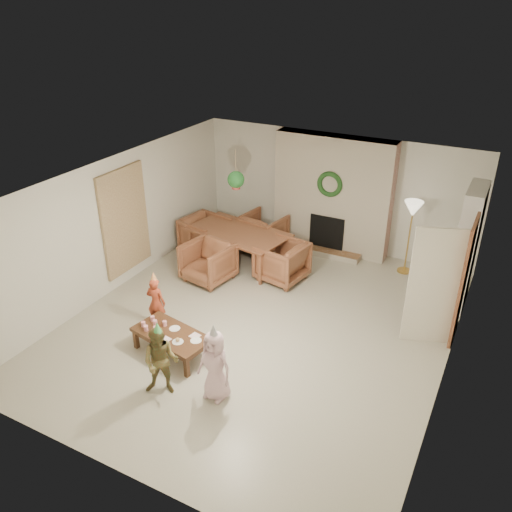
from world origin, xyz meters
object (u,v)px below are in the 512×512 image
Objects in this scene: coffee_table_top at (172,335)px; child_plaid at (161,362)px; child_red at (156,303)px; dining_chair_near at (208,262)px; child_pink at (215,366)px; dining_chair_right at (282,261)px; dining_chair_left at (205,235)px; dining_chair_far at (263,232)px; dining_table at (237,248)px.

coffee_table_top is 0.88m from child_plaid.
child_red is at bearing 153.48° from coffee_table_top.
child_pink is (1.85, -2.73, 0.14)m from dining_chair_near.
dining_chair_near is 3.30m from child_pink.
dining_chair_right is 0.81× the size of child_pink.
child_red reaches higher than dining_chair_left.
dining_chair_far is 1.43m from dining_chair_right.
dining_chair_near reaches higher than dining_table.
dining_chair_left is at bearing 92.60° from child_plaid.
dining_chair_far reaches higher than coffee_table_top.
dining_chair_near reaches higher than coffee_table_top.
dining_chair_near is 0.95× the size of child_red.
dining_table is at bearing 90.00° from dining_chair_far.
child_plaid reaches higher than dining_table.
dining_chair_right is (1.10, -0.19, 0.04)m from dining_table.
dining_chair_right is 0.82× the size of child_plaid.
dining_chair_near is 3.21m from child_plaid.
child_pink reaches higher than child_plaid.
dining_table is at bearing 90.00° from dining_chair_near.
dining_chair_near is 2.35m from coffee_table_top.
child_plaid is at bearing -52.51° from coffee_table_top.
dining_table is at bearing 120.52° from child_pink.
child_red is at bearing -81.89° from dining_table.
dining_chair_near is 0.81× the size of child_pink.
dining_chair_near is 1.00× the size of dining_chair_right.
coffee_table_top is at bearing -0.04° from dining_chair_right.
dining_chair_left is 4.44m from child_plaid.
dining_chair_near is 1.00× the size of dining_chair_far.
child_plaid is (1.06, -1.28, 0.07)m from child_red.
dining_chair_right reaches higher than coffee_table_top.
dining_chair_near is at bearing -135.00° from dining_chair_left.
dining_chair_near is at bearing 90.00° from dining_chair_far.
dining_chair_left is at bearing -90.00° from dining_chair_right.
child_red is 0.85× the size of child_pink.
dining_chair_left is (-0.88, 0.15, 0.04)m from dining_table.
child_plaid is (1.14, -3.00, 0.13)m from dining_chair_near.
dining_chair_right is at bearing 65.99° from child_plaid.
dining_chair_right is at bearing 105.26° from child_pink.
child_plaid is (0.98, -3.88, 0.17)m from dining_table.
dining_table is at bearing -90.00° from dining_chair_left.
dining_chair_near and dining_chair_far have the same top height.
child_red is at bearing 96.04° from dining_chair_far.
dining_table is at bearing -100.65° from child_red.
dining_chair_far is 4.75m from child_pink.
dining_chair_near is 0.70× the size of coffee_table_top.
dining_table is 1.90× the size of child_pink.
coffee_table_top is at bearing -69.37° from dining_table.
dining_chair_left is 0.82× the size of child_plaid.
child_red reaches higher than coffee_table_top.
dining_chair_near is at bearing 129.45° from child_pink.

